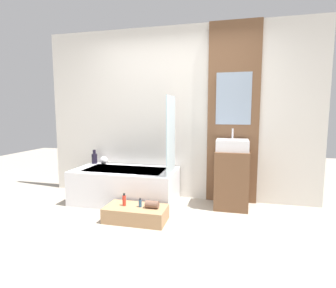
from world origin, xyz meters
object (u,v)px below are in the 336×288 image
object	(u,v)px
wooden_step_bench	(136,214)
bottle_soap_primary	(124,200)
sink	(232,145)
vase_round_light	(104,160)
bathtub	(125,185)
vase_tall_dark	(94,158)
bottle_soap_secondary	(140,203)

from	to	relation	value
wooden_step_bench	bottle_soap_primary	xyz separation A→B (m)	(-0.15, 0.00, 0.16)
sink	vase_round_light	bearing A→B (deg)	176.25
bathtub	vase_tall_dark	bearing A→B (deg)	156.08
bathtub	vase_tall_dark	size ratio (longest dim) A/B	6.64
vase_tall_dark	bottle_soap_secondary	distance (m)	1.48
wooden_step_bench	bathtub	bearing A→B (deg)	122.62
bathtub	wooden_step_bench	world-z (taller)	bathtub
wooden_step_bench	vase_tall_dark	size ratio (longest dim) A/B	3.34
bottle_soap_secondary	bathtub	bearing A→B (deg)	126.18
bathtub	vase_round_light	bearing A→B (deg)	150.43
bathtub	bottle_soap_primary	world-z (taller)	bathtub
bottle_soap_secondary	sink	bearing A→B (deg)	35.34
vase_tall_dark	vase_round_light	size ratio (longest dim) A/B	1.80
bathtub	bottle_soap_secondary	distance (m)	0.77
bottle_soap_secondary	wooden_step_bench	bearing A→B (deg)	180.00
vase_round_light	bottle_soap_secondary	bearing A→B (deg)	-43.71
wooden_step_bench	bottle_soap_primary	distance (m)	0.22
bottle_soap_primary	bottle_soap_secondary	world-z (taller)	bottle_soap_primary
bathtub	vase_tall_dark	distance (m)	0.79
sink	vase_tall_dark	xyz separation A→B (m)	(-2.18, 0.15, -0.29)
vase_tall_dark	bottle_soap_secondary	xyz separation A→B (m)	(1.11, -0.91, -0.36)
sink	vase_round_light	size ratio (longest dim) A/B	3.44
sink	bottle_soap_secondary	bearing A→B (deg)	-144.66
wooden_step_bench	vase_round_light	xyz separation A→B (m)	(-0.88, 0.89, 0.47)
bathtub	wooden_step_bench	distance (m)	0.75
sink	bottle_soap_secondary	world-z (taller)	sink
wooden_step_bench	sink	distance (m)	1.57
bathtub	bottle_soap_secondary	bearing A→B (deg)	-53.82
vase_round_light	bottle_soap_secondary	size ratio (longest dim) A/B	1.16
vase_tall_dark	vase_round_light	xyz separation A→B (m)	(0.17, -0.02, -0.03)
wooden_step_bench	vase_round_light	distance (m)	1.33
sink	vase_tall_dark	size ratio (longest dim) A/B	1.91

